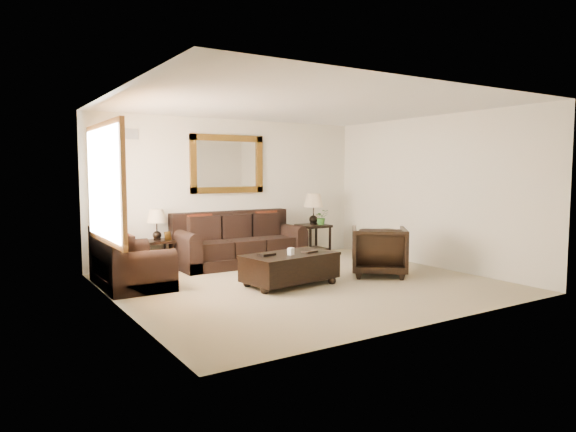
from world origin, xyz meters
TOP-DOWN VIEW (x-y plane):
  - room at (0.00, 0.00)m, footprint 5.51×5.01m
  - window at (-2.70, 0.90)m, footprint 0.07×1.96m
  - mirror at (-0.10, 2.47)m, footprint 1.50×0.06m
  - air_vent at (-1.90, 2.48)m, footprint 0.25×0.02m
  - sofa at (-0.10, 2.04)m, footprint 2.36×1.02m
  - loveseat at (-2.33, 1.27)m, footprint 0.91×1.54m
  - end_table_left at (-1.57, 2.22)m, footprint 0.48×0.48m
  - end_table_right at (1.69, 2.17)m, footprint 0.57×0.57m
  - coffee_table at (-0.25, 0.02)m, footprint 1.51×0.96m
  - armchair at (1.40, -0.13)m, footprint 1.19×1.18m
  - potted_plant at (1.82, 2.07)m, footprint 0.33×0.35m

SIDE VIEW (x-z plane):
  - coffee_table at x=-0.25m, z-range 0.00..0.60m
  - loveseat at x=-2.33m, z-range -0.11..0.75m
  - sofa at x=-0.10m, z-range -0.13..0.83m
  - armchair at x=1.40m, z-range 0.00..0.89m
  - end_table_left at x=-1.57m, z-range 0.16..1.23m
  - potted_plant at x=1.82m, z-range 0.62..0.86m
  - end_table_right at x=1.69m, z-range 0.19..1.45m
  - room at x=0.00m, z-range 0.00..2.71m
  - window at x=-2.70m, z-range 0.72..2.38m
  - mirror at x=-0.10m, z-range 1.30..2.40m
  - air_vent at x=-1.90m, z-range 2.26..2.44m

